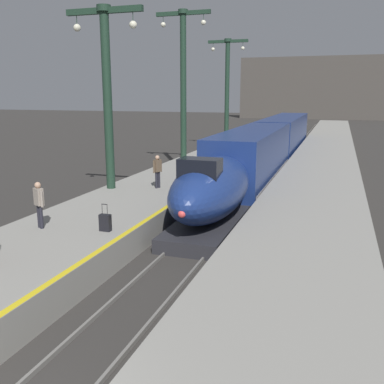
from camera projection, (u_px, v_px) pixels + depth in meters
The scene contains 13 objects.
platform_left at pixel (201, 170), 30.81m from camera, with size 4.80×110.00×1.05m, color gray.
platform_right at pixel (320, 177), 28.30m from camera, with size 4.80×110.00×1.05m, color gray.
platform_left_safety_stripe at pixel (232, 164), 29.99m from camera, with size 0.20×107.80×0.01m, color yellow.
rail_main_left at pixel (254, 173), 32.43m from camera, with size 0.08×110.00×0.12m, color slate.
rail_main_right at pixel (274, 174), 31.97m from camera, with size 0.08×110.00×0.12m, color slate.
highspeed_train_main at pixel (267, 147), 32.73m from camera, with size 2.92×38.93×3.60m.
station_column_mid at pixel (107, 81), 21.31m from camera, with size 4.00×0.68×8.81m.
station_column_far at pixel (183, 73), 31.42m from camera, with size 4.00×0.68×10.48m.
station_column_distant at pixel (227, 81), 43.58m from camera, with size 4.00×0.68×9.98m.
passenger_near_edge at pixel (39, 201), 15.59m from camera, with size 0.51×0.37×1.69m.
passenger_far_waiting at pixel (158, 169), 22.27m from camera, with size 0.36×0.52×1.69m.
rolling_suitcase at pixel (105, 223), 15.39m from camera, with size 0.40×0.22×0.98m.
terminus_back_wall at pixel (319, 88), 99.61m from camera, with size 36.00×2.00×14.00m, color #4C4742.
Camera 1 is at (5.00, -4.27, 5.79)m, focal length 40.95 mm.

